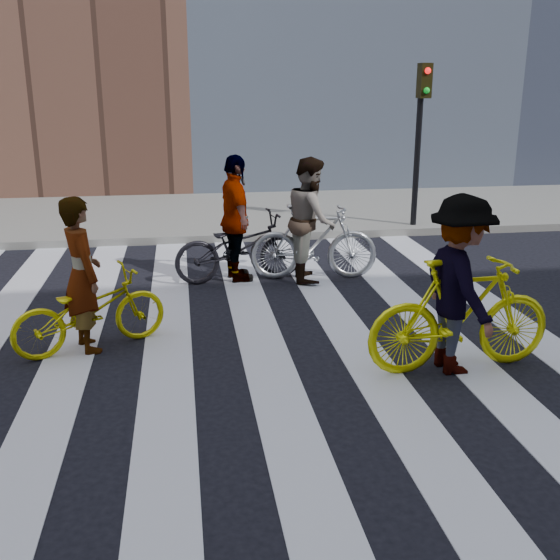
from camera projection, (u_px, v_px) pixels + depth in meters
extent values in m
plane|color=black|center=(215.00, 341.00, 7.84)|extent=(100.00, 100.00, 0.00)
cube|color=gray|center=(196.00, 215.00, 14.91)|extent=(100.00, 5.00, 0.15)
cube|color=silver|center=(72.00, 349.00, 7.60)|extent=(0.55, 10.00, 0.01)
cube|color=silver|center=(168.00, 343.00, 7.76)|extent=(0.55, 10.00, 0.01)
cube|color=silver|center=(260.00, 338.00, 7.92)|extent=(0.55, 10.00, 0.01)
cube|color=silver|center=(349.00, 333.00, 8.08)|extent=(0.55, 10.00, 0.01)
cube|color=silver|center=(433.00, 328.00, 8.23)|extent=(0.55, 10.00, 0.01)
cube|color=silver|center=(515.00, 324.00, 8.39)|extent=(0.55, 10.00, 0.01)
cylinder|color=black|center=(417.00, 154.00, 13.12)|extent=(0.12, 0.12, 3.20)
cube|color=black|center=(424.00, 81.00, 12.57)|extent=(0.22, 0.28, 0.65)
sphere|color=red|center=(428.00, 71.00, 12.37)|extent=(0.12, 0.12, 0.12)
sphere|color=#0CCC26|center=(427.00, 90.00, 12.48)|extent=(0.12, 0.12, 0.12)
imported|color=#D8D30C|center=(90.00, 310.00, 7.50)|extent=(1.88, 1.30, 0.94)
imported|color=#B9BDC4|center=(314.00, 242.00, 10.16)|extent=(2.03, 0.76, 1.19)
imported|color=#F7F90D|center=(461.00, 315.00, 6.91)|extent=(2.10, 0.71, 1.24)
imported|color=black|center=(240.00, 247.00, 10.10)|extent=(2.12, 1.03, 1.07)
imported|color=slate|center=(82.00, 275.00, 7.37)|extent=(0.66, 0.77, 1.79)
imported|color=slate|center=(311.00, 219.00, 10.05)|extent=(0.81, 1.00, 1.91)
imported|color=slate|center=(459.00, 285.00, 6.81)|extent=(0.78, 1.27, 1.90)
imported|color=slate|center=(236.00, 219.00, 9.96)|extent=(0.65, 1.20, 1.95)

